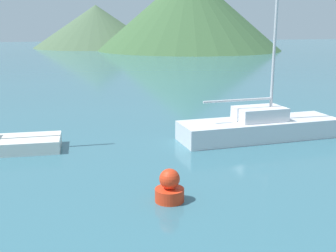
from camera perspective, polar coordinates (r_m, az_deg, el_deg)
sailboat_middle at (r=18.05m, az=12.24°, el=-0.01°), size 6.92×2.45×8.83m
buoy_marker at (r=11.50m, az=0.21°, el=-8.39°), size 0.80×0.80×0.92m
hill_central at (r=88.89m, az=-9.70°, el=13.18°), size 25.25×25.25×8.40m
hill_east at (r=79.27m, az=2.86°, el=15.33°), size 33.52×33.52×14.00m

